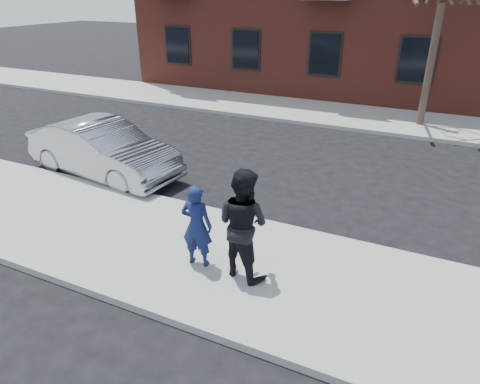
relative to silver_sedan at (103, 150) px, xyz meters
The scene contains 8 objects.
ground 4.02m from the silver_sedan, 35.71° to the right, with size 100.00×100.00×0.00m, color black.
near_sidewalk 4.15m from the silver_sedan, 38.55° to the right, with size 50.00×3.50×0.15m, color gray.
near_curb 3.36m from the silver_sedan, 13.19° to the right, with size 50.00×0.10×0.15m, color #999691.
far_sidewalk 9.53m from the silver_sedan, 70.33° to the left, with size 50.00×3.50×0.15m, color gray.
far_curb 7.86m from the silver_sedan, 65.89° to the left, with size 50.00×0.10×0.15m, color #999691.
silver_sedan is the anchor object (origin of this frame).
man_hoodie 5.48m from the silver_sedan, 30.81° to the right, with size 0.63×0.51×1.61m.
man_peacoat 6.21m from the silver_sedan, 25.93° to the right, with size 1.16×1.00×2.04m.
Camera 1 is at (5.07, -6.23, 4.85)m, focal length 32.00 mm.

